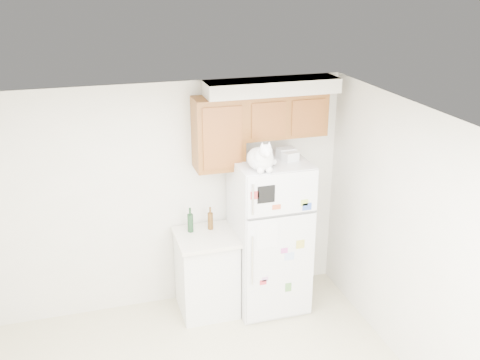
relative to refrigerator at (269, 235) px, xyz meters
name	(u,v)px	position (x,y,z in m)	size (l,w,h in m)	color
room_shell	(223,230)	(-0.88, -1.36, 0.82)	(3.84, 4.04, 2.52)	silver
refrigerator	(269,235)	(0.00, 0.00, 0.00)	(0.76, 0.78, 1.70)	white
base_counter	(207,272)	(-0.69, 0.07, -0.39)	(0.64, 0.64, 0.92)	white
cat	(262,158)	(-0.18, -0.22, 0.97)	(0.32, 0.47, 0.33)	white
storage_box_back	(286,153)	(0.20, 0.08, 0.90)	(0.18, 0.13, 0.10)	white
storage_box_front	(290,156)	(0.20, -0.04, 0.89)	(0.15, 0.11, 0.09)	white
bottle_green	(190,220)	(-0.83, 0.19, 0.21)	(0.06, 0.06, 0.27)	#19381E
bottle_amber	(210,218)	(-0.61, 0.19, 0.20)	(0.06, 0.06, 0.26)	#593814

